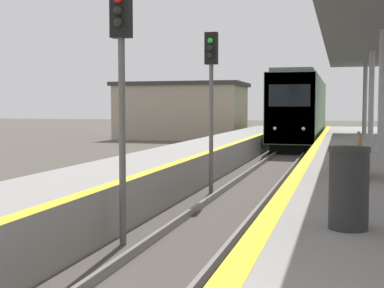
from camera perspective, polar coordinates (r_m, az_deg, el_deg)
train at (r=36.26m, az=11.58°, el=3.59°), size 2.62×17.38×4.54m
signal_near at (r=9.57m, az=-7.56°, el=8.28°), size 0.36×0.31×4.59m
signal_mid at (r=15.28m, az=2.06°, el=6.67°), size 0.36×0.31×4.59m
station_canopy at (r=18.34m, az=19.77°, el=11.47°), size 3.87×32.26×4.14m
trash_bin at (r=6.72m, az=16.38°, el=-4.52°), size 0.50×0.50×1.00m
bench at (r=11.88m, az=16.81°, el=-0.98°), size 0.44×1.67×0.92m
station_building at (r=42.27m, az=-1.09°, el=3.58°), size 9.97×6.17×4.41m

